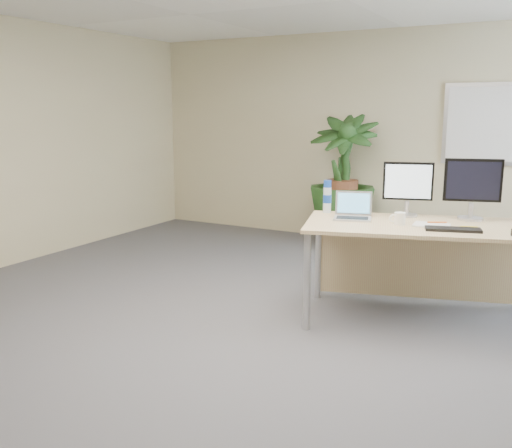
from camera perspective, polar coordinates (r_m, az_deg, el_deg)
The scene contains 14 objects.
floor at distance 4.12m, azimuth -1.62°, elevation -13.32°, with size 8.00×8.00×0.00m, color #49494E.
back_wall at distance 7.48m, azimuth 13.99°, elevation 8.25°, with size 7.00×0.04×2.70m, color #C2B289.
whiteboard at distance 7.23m, azimuth 23.34°, elevation 9.15°, with size 1.30×0.04×0.95m.
desk at distance 4.93m, azimuth 17.67°, elevation -1.80°, with size 2.28×1.44×0.81m.
floor_plant at distance 7.31m, azimuth 8.61°, elevation 3.65°, with size 0.84×0.84×1.50m, color #183B15.
monitor_left at distance 5.05m, azimuth 14.94°, elevation 3.75°, with size 0.41×0.19×0.47m.
monitor_right at distance 5.04m, azimuth 20.84°, elevation 3.66°, with size 0.45×0.21×0.51m.
laptop at distance 4.88m, azimuth 9.67°, elevation 1.22°, with size 0.37×0.34×0.22m.
keyboard at distance 4.58m, azimuth 19.11°, elevation -0.51°, with size 0.41×0.14×0.02m, color black.
coffee_mug at distance 4.70m, azimuth 14.14°, elevation 0.54°, with size 0.13×0.09×0.10m.
spiral_notebook at distance 4.72m, azimuth 17.12°, elevation -0.10°, with size 0.27×0.20×0.01m, color silver.
orange_pen at distance 4.79m, azimuth 17.64°, elevation 0.17°, with size 0.01×0.01×0.15m, color orange.
yellow_highlighter at distance 4.72m, azimuth 20.52°, elevation -0.30°, with size 0.02×0.02×0.13m, color yellow.
water_bottle at distance 5.11m, azimuth 7.14°, elevation 2.68°, with size 0.07×0.07×0.29m.
Camera 1 is at (1.88, -3.23, 1.72)m, focal length 40.00 mm.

